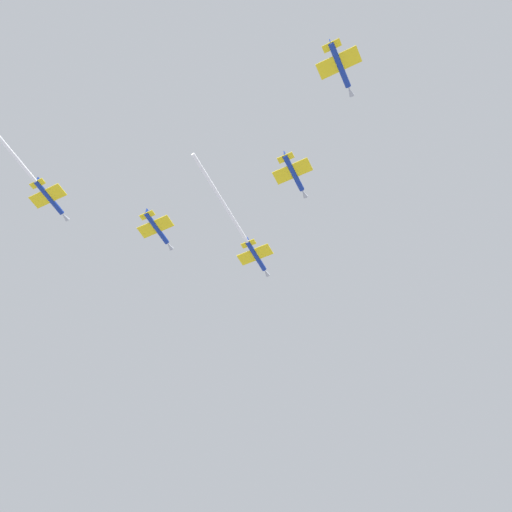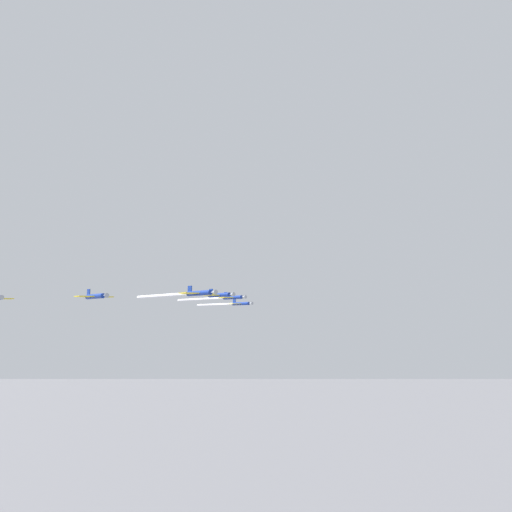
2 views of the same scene
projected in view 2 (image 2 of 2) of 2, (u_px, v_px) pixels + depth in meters
The scene contains 5 objects.
jet_lead at pixel (182, 294), 131.63m from camera, with size 28.35×27.41×2.52m.
jet_port_inner at pixel (220, 295), 150.41m from camera, with size 10.23×9.99×2.52m.
jet_starboard_inner at pixel (95, 296), 127.88m from camera, with size 10.23×9.99×2.52m.
jet_port_outer at pixel (217, 298), 183.09m from camera, with size 30.80×29.77×2.52m.
jet_center_rear at pixel (230, 304), 207.79m from camera, with size 27.40×26.49×2.52m.
Camera 2 is at (14.20, -132.92, 111.77)m, focal length 37.62 mm.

